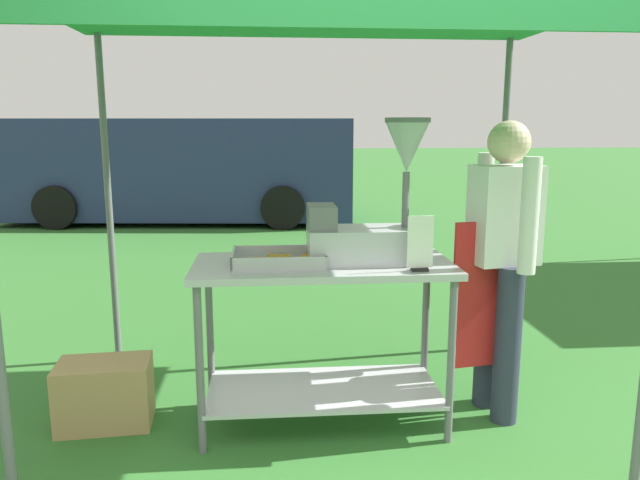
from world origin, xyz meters
name	(u,v)px	position (x,y,z in m)	size (l,w,h in m)	color
ground_plane	(312,247)	(0.00, 6.00, 0.00)	(70.00, 70.00, 0.00)	#33702D
stall_canopy	(322,17)	(-0.28, 1.36, 2.11)	(2.85, 1.92, 2.20)	slate
donut_cart	(323,311)	(-0.28, 1.26, 0.63)	(1.33, 0.60, 0.89)	#B7B7BC
donut_tray	(280,261)	(-0.50, 1.24, 0.91)	(0.47, 0.31, 0.07)	#B7B7BC
donut_fryer	(372,214)	(-0.03, 1.26, 1.14)	(0.61, 0.28, 0.73)	#B7B7BC
menu_sign	(420,247)	(0.17, 1.05, 1.01)	(0.13, 0.05, 0.27)	black
vendor	(501,255)	(0.68, 1.30, 0.90)	(0.46, 0.54, 1.61)	#2D3347
supply_crate	(105,394)	(-1.44, 1.34, 0.18)	(0.50, 0.33, 0.35)	tan
van_navy	(181,168)	(-2.03, 8.55, 0.88)	(5.83, 2.48, 1.69)	navy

